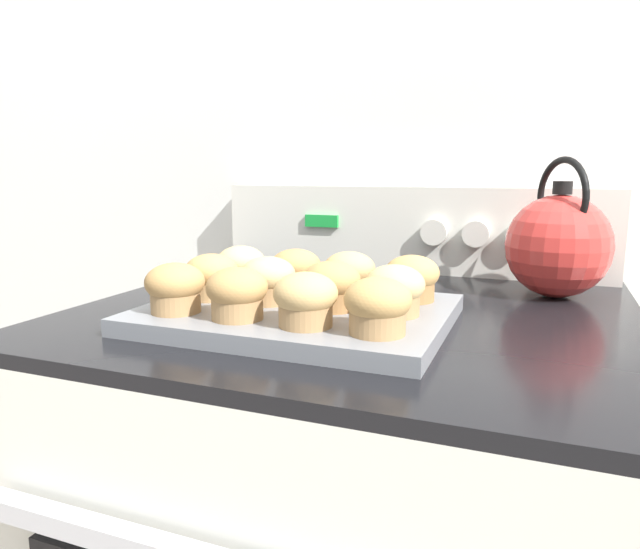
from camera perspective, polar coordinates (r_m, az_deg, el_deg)
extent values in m
cube|color=silver|center=(1.18, 9.73, 15.92)|extent=(8.00, 0.05, 2.40)
cube|color=black|center=(0.84, 3.81, -3.81)|extent=(0.77, 0.70, 0.02)
cube|color=silver|center=(1.13, 8.83, 4.50)|extent=(0.75, 0.05, 0.17)
cube|color=green|center=(1.15, 0.16, 5.38)|extent=(0.07, 0.01, 0.02)
cylinder|color=silver|center=(1.08, 11.33, 4.17)|extent=(0.05, 0.02, 0.05)
cylinder|color=silver|center=(1.07, 15.31, 3.94)|extent=(0.05, 0.02, 0.05)
cylinder|color=silver|center=(1.07, 19.34, 3.69)|extent=(0.05, 0.02, 0.05)
cylinder|color=silver|center=(1.07, 23.39, 3.42)|extent=(0.05, 0.02, 0.05)
cube|color=slate|center=(0.75, -2.16, -3.97)|extent=(0.38, 0.30, 0.02)
cylinder|color=#A37A4C|center=(0.73, -14.23, -2.53)|extent=(0.06, 0.06, 0.03)
ellipsoid|color=#B2844C|center=(0.73, -14.31, -0.74)|extent=(0.07, 0.07, 0.05)
cylinder|color=#A37A4C|center=(0.69, -8.26, -3.19)|extent=(0.06, 0.06, 0.03)
ellipsoid|color=#B2844C|center=(0.68, -8.31, -1.29)|extent=(0.07, 0.07, 0.05)
cylinder|color=#A37A4C|center=(0.65, -1.66, -3.88)|extent=(0.06, 0.06, 0.03)
ellipsoid|color=tan|center=(0.64, -1.67, -1.87)|extent=(0.07, 0.07, 0.05)
cylinder|color=#A37A4C|center=(0.62, 5.75, -4.59)|extent=(0.06, 0.06, 0.03)
ellipsoid|color=tan|center=(0.62, 5.79, -2.50)|extent=(0.07, 0.07, 0.05)
cylinder|color=tan|center=(0.80, -10.75, -1.31)|extent=(0.06, 0.06, 0.03)
ellipsoid|color=tan|center=(0.80, -10.81, 0.33)|extent=(0.07, 0.07, 0.05)
cylinder|color=#A37A4C|center=(0.76, -5.21, -1.73)|extent=(0.06, 0.06, 0.03)
ellipsoid|color=tan|center=(0.76, -5.24, -0.01)|extent=(0.07, 0.07, 0.05)
cylinder|color=olive|center=(0.73, 1.08, -2.33)|extent=(0.06, 0.06, 0.03)
ellipsoid|color=#B2844C|center=(0.72, 1.09, -0.53)|extent=(0.07, 0.07, 0.05)
cylinder|color=#A37A4C|center=(0.70, 7.43, -2.84)|extent=(0.06, 0.06, 0.03)
ellipsoid|color=tan|center=(0.70, 7.48, -0.98)|extent=(0.07, 0.07, 0.05)
cylinder|color=tan|center=(0.87, -7.89, -0.23)|extent=(0.06, 0.06, 0.03)
ellipsoid|color=tan|center=(0.87, -7.93, 1.28)|extent=(0.07, 0.07, 0.05)
cylinder|color=tan|center=(0.83, -2.44, -0.65)|extent=(0.06, 0.06, 0.03)
ellipsoid|color=#B2844C|center=(0.83, -2.45, 0.92)|extent=(0.07, 0.07, 0.05)
cylinder|color=olive|center=(0.81, 2.91, -1.02)|extent=(0.06, 0.06, 0.03)
ellipsoid|color=tan|center=(0.80, 2.93, 0.60)|extent=(0.07, 0.07, 0.05)
cylinder|color=olive|center=(0.78, 9.13, -1.50)|extent=(0.06, 0.06, 0.03)
ellipsoid|color=tan|center=(0.78, 9.18, 0.17)|extent=(0.07, 0.07, 0.05)
sphere|color=red|center=(0.96, 22.71, 2.62)|extent=(0.16, 0.16, 0.16)
cylinder|color=black|center=(0.95, 23.10, 7.99)|extent=(0.03, 0.03, 0.02)
cone|color=red|center=(1.02, 20.45, 4.32)|extent=(0.07, 0.08, 0.06)
torus|color=black|center=(0.95, 23.03, 7.15)|extent=(0.08, 0.11, 0.12)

